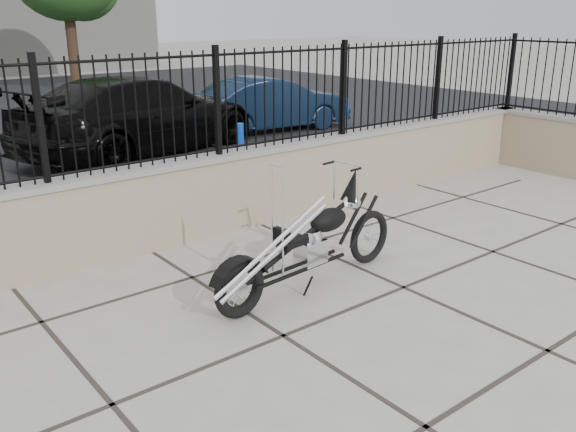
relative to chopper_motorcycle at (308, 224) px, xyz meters
The scene contains 10 objects.
ground_plane 1.16m from the chopper_motorcycle, 142.31° to the right, with size 90.00×90.00×0.00m, color #99968E.
retaining_wall 2.07m from the chopper_motorcycle, 111.39° to the left, with size 14.00×0.36×0.96m, color gray.
wall_return 6.14m from the chopper_motorcycle, ahead, with size 0.36×2.50×0.96m, color gray.
iron_fence 2.25m from the chopper_motorcycle, 111.39° to the left, with size 14.00×0.08×1.20m, color black.
fence_return 6.21m from the chopper_motorcycle, ahead, with size 0.08×2.30×1.20m, color black.
chopper_motorcycle is the anchor object (origin of this frame).
car_black 6.68m from the chopper_motorcycle, 77.60° to the left, with size 2.03×4.99×1.45m, color black.
car_blue 8.28m from the chopper_motorcycle, 55.43° to the left, with size 1.26×3.62×1.19m, color #0E1E35.
bollard_b 4.06m from the chopper_motorcycle, 64.61° to the left, with size 0.11×0.11×0.92m, color #0B46AD.
bollard_c 6.41m from the chopper_motorcycle, 43.19° to the left, with size 0.12×0.12×0.98m, color blue.
Camera 1 is at (-2.77, -3.53, 2.57)m, focal length 38.00 mm.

